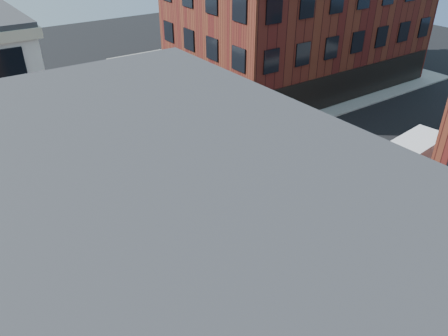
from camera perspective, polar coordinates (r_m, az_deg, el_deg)
ground at (r=28.64m, az=1.03°, el=-5.00°), size 120.00×120.00×0.00m
sidewalk_ne at (r=55.43m, az=5.89°, el=12.89°), size 30.00×30.00×0.15m
building_ne at (r=50.04m, az=9.69°, el=17.76°), size 25.00×16.00×12.00m
tree_near at (r=38.30m, az=1.41°, el=9.85°), size 2.69×2.69×4.49m
tree_far at (r=43.08m, az=-3.45°, el=11.76°), size 2.43×2.43×4.07m
signal_pole at (r=19.65m, az=-3.38°, el=-13.99°), size 1.29×1.24×4.60m
box_truck at (r=32.54m, az=22.80°, el=0.59°), size 7.38×2.92×3.27m
traffic_cone at (r=24.13m, az=-2.14°, el=-12.03°), size 0.42×0.42×0.66m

